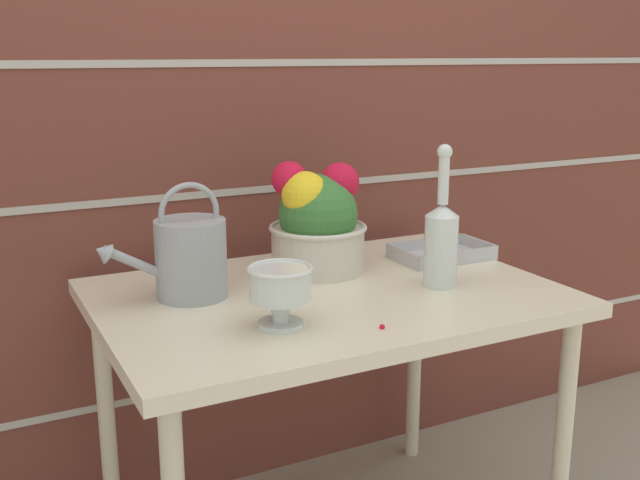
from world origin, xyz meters
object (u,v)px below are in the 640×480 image
at_px(glass_decanter, 441,239).
at_px(wire_tray, 442,254).
at_px(watering_can, 189,256).
at_px(crystal_pedestal_bowl, 280,287).
at_px(flower_planter, 317,222).

distance_m(glass_decanter, wire_tray, 0.29).
relative_size(watering_can, glass_decanter, 0.88).
bearing_deg(crystal_pedestal_bowl, watering_can, 111.17).
height_order(crystal_pedestal_bowl, wire_tray, crystal_pedestal_bowl).
distance_m(crystal_pedestal_bowl, glass_decanter, 0.48).
xyz_separation_m(crystal_pedestal_bowl, flower_planter, (0.26, 0.34, 0.05)).
height_order(crystal_pedestal_bowl, glass_decanter, glass_decanter).
distance_m(flower_planter, glass_decanter, 0.34).
bearing_deg(crystal_pedestal_bowl, flower_planter, 52.91).
bearing_deg(flower_planter, crystal_pedestal_bowl, -127.09).
relative_size(flower_planter, glass_decanter, 0.83).
distance_m(crystal_pedestal_bowl, flower_planter, 0.43).
relative_size(watering_can, crystal_pedestal_bowl, 2.22).
distance_m(flower_planter, wire_tray, 0.39).
xyz_separation_m(watering_can, flower_planter, (0.37, 0.06, 0.03)).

